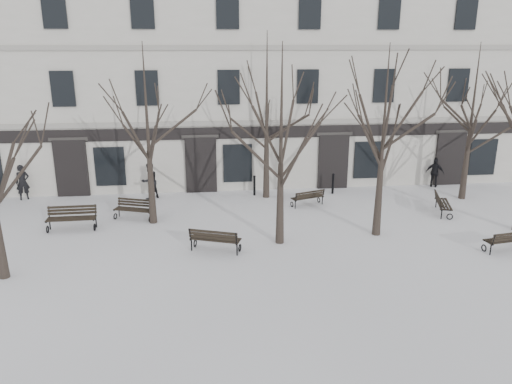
{
  "coord_description": "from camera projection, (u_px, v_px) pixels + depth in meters",
  "views": [
    {
      "loc": [
        -3.36,
        -17.33,
        7.59
      ],
      "look_at": [
        -1.17,
        3.0,
        1.4
      ],
      "focal_mm": 35.0,
      "sensor_mm": 36.0,
      "label": 1
    }
  ],
  "objects": [
    {
      "name": "bollard_b",
      "position": [
        333.0,
        183.0,
        25.78
      ],
      "size": [
        0.14,
        0.14,
        1.08
      ],
      "color": "black",
      "rests_on": "ground"
    },
    {
      "name": "tree_5",
      "position": [
        267.0,
        96.0,
        23.88
      ],
      "size": [
        5.66,
        5.66,
        8.09
      ],
      "color": "black",
      "rests_on": "ground"
    },
    {
      "name": "pedestrian_c",
      "position": [
        433.0,
        187.0,
        27.13
      ],
      "size": [
        1.0,
        0.82,
        1.6
      ],
      "primitive_type": "imported",
      "rotation": [
        0.0,
        0.0,
        2.6
      ],
      "color": "black",
      "rests_on": "ground"
    },
    {
      "name": "tree_2",
      "position": [
        384.0,
        119.0,
        19.08
      ],
      "size": [
        5.29,
        5.29,
        7.56
      ],
      "color": "black",
      "rests_on": "ground"
    },
    {
      "name": "pedestrian_a",
      "position": [
        25.0,
        199.0,
        24.99
      ],
      "size": [
        0.76,
        0.64,
        1.77
      ],
      "primitive_type": "imported",
      "rotation": [
        0.0,
        0.0,
        0.4
      ],
      "color": "black",
      "rests_on": "ground"
    },
    {
      "name": "tree_1",
      "position": [
        281.0,
        122.0,
        18.24
      ],
      "size": [
        5.33,
        5.33,
        7.61
      ],
      "color": "black",
      "rests_on": "ground"
    },
    {
      "name": "bench_4",
      "position": [
        308.0,
        197.0,
        23.87
      ],
      "size": [
        1.68,
        1.08,
        0.81
      ],
      "rotation": [
        0.0,
        0.0,
        3.49
      ],
      "color": "black",
      "rests_on": "ground"
    },
    {
      "name": "bench_3",
      "position": [
        135.0,
        209.0,
        22.1
      ],
      "size": [
        1.86,
        1.18,
        0.89
      ],
      "rotation": [
        0.0,
        0.0,
        -0.34
      ],
      "color": "black",
      "rests_on": "ground"
    },
    {
      "name": "bench_0",
      "position": [
        72.0,
        217.0,
        20.82
      ],
      "size": [
        2.01,
        0.78,
        1.0
      ],
      "rotation": [
        0.0,
        0.0,
        0.03
      ],
      "color": "black",
      "rests_on": "ground"
    },
    {
      "name": "bench_2",
      "position": [
        508.0,
        240.0,
        18.65
      ],
      "size": [
        1.79,
        0.88,
        0.87
      ],
      "rotation": [
        0.0,
        0.0,
        3.3
      ],
      "color": "black",
      "rests_on": "ground"
    },
    {
      "name": "bollard_a",
      "position": [
        254.0,
        185.0,
        25.48
      ],
      "size": [
        0.14,
        0.14,
        1.06
      ],
      "color": "black",
      "rests_on": "ground"
    },
    {
      "name": "building",
      "position": [
        258.0,
        78.0,
        29.77
      ],
      "size": [
        40.4,
        10.2,
        11.4
      ],
      "color": "beige",
      "rests_on": "ground"
    },
    {
      "name": "pedestrian_b",
      "position": [
        151.0,
        198.0,
        25.12
      ],
      "size": [
        1.13,
        1.1,
        1.84
      ],
      "primitive_type": "imported",
      "rotation": [
        0.0,
        0.0,
        3.81
      ],
      "color": "black",
      "rests_on": "ground"
    },
    {
      "name": "bench_1",
      "position": [
        215.0,
        239.0,
        18.61
      ],
      "size": [
        1.98,
        1.28,
        0.95
      ],
      "rotation": [
        0.0,
        0.0,
        2.79
      ],
      "color": "black",
      "rests_on": "ground"
    },
    {
      "name": "tree_4",
      "position": [
        147.0,
        114.0,
        20.41
      ],
      "size": [
        5.32,
        5.32,
        7.6
      ],
      "color": "black",
      "rests_on": "ground"
    },
    {
      "name": "bench_5",
      "position": [
        442.0,
        203.0,
        22.83
      ],
      "size": [
        1.14,
        1.87,
        0.89
      ],
      "rotation": [
        0.0,
        0.0,
        1.27
      ],
      "color": "black",
      "rests_on": "ground"
    },
    {
      "name": "ground",
      "position": [
        295.0,
        249.0,
        19.03
      ],
      "size": [
        100.0,
        100.0,
        0.0
      ],
      "primitive_type": "plane",
      "color": "white",
      "rests_on": "ground"
    },
    {
      "name": "tree_6",
      "position": [
        473.0,
        104.0,
        23.76
      ],
      "size": [
        5.3,
        5.3,
        7.58
      ],
      "color": "black",
      "rests_on": "ground"
    }
  ]
}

